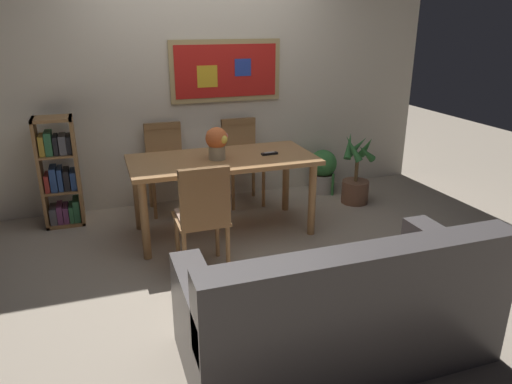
# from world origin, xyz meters

# --- Properties ---
(ground_plane) EXTENTS (12.00, 12.00, 0.00)m
(ground_plane) POSITION_xyz_m (0.00, 0.00, 0.00)
(ground_plane) COLOR tan
(wall_back_with_painting) EXTENTS (5.20, 0.14, 2.60)m
(wall_back_with_painting) POSITION_xyz_m (0.00, 1.41, 1.30)
(wall_back_with_painting) COLOR beige
(wall_back_with_painting) RESTS_ON ground_plane
(dining_table) EXTENTS (1.68, 0.80, 0.73)m
(dining_table) POSITION_xyz_m (-0.07, 0.40, 0.64)
(dining_table) COLOR #9E7042
(dining_table) RESTS_ON ground_plane
(dining_chair_far_right) EXTENTS (0.40, 0.41, 0.91)m
(dining_chair_far_right) POSITION_xyz_m (0.33, 1.14, 0.54)
(dining_chair_far_right) COLOR #9E7042
(dining_chair_far_right) RESTS_ON ground_plane
(dining_chair_near_left) EXTENTS (0.40, 0.41, 0.91)m
(dining_chair_near_left) POSITION_xyz_m (-0.43, -0.32, 0.54)
(dining_chair_near_left) COLOR #9E7042
(dining_chair_near_left) RESTS_ON ground_plane
(dining_chair_far_left) EXTENTS (0.40, 0.41, 0.91)m
(dining_chair_far_left) POSITION_xyz_m (-0.48, 1.17, 0.54)
(dining_chair_far_left) COLOR #9E7042
(dining_chair_far_left) RESTS_ON ground_plane
(leather_couch) EXTENTS (1.80, 0.84, 0.84)m
(leather_couch) POSITION_xyz_m (0.09, -1.56, 0.31)
(leather_couch) COLOR #514C4C
(leather_couch) RESTS_ON ground_plane
(bookshelf) EXTENTS (0.36, 0.28, 1.07)m
(bookshelf) POSITION_xyz_m (-1.51, 1.09, 0.50)
(bookshelf) COLOR #9E7042
(bookshelf) RESTS_ON ground_plane
(potted_ivy) EXTENTS (0.32, 0.33, 0.54)m
(potted_ivy) POSITION_xyz_m (1.32, 1.11, 0.26)
(potted_ivy) COLOR #B2ADA3
(potted_ivy) RESTS_ON ground_plane
(potted_palm) EXTENTS (0.35, 0.36, 0.79)m
(potted_palm) POSITION_xyz_m (1.50, 0.67, 0.27)
(potted_palm) COLOR brown
(potted_palm) RESTS_ON ground_plane
(flower_vase) EXTENTS (0.21, 0.21, 0.29)m
(flower_vase) POSITION_xyz_m (-0.12, 0.37, 0.89)
(flower_vase) COLOR tan
(flower_vase) RESTS_ON dining_table
(tv_remote) EXTENTS (0.16, 0.05, 0.02)m
(tv_remote) POSITION_xyz_m (0.37, 0.36, 0.74)
(tv_remote) COLOR black
(tv_remote) RESTS_ON dining_table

